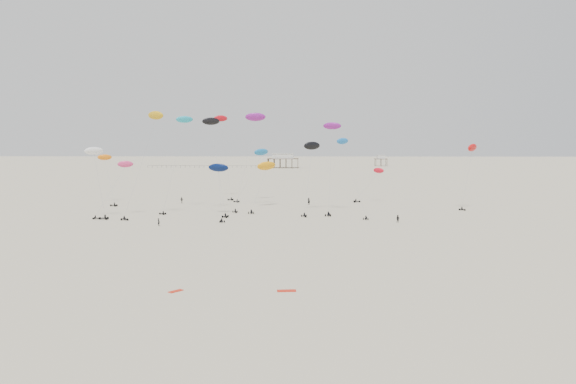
{
  "coord_description": "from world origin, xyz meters",
  "views": [
    {
      "loc": [
        2.94,
        -27.97,
        17.35
      ],
      "look_at": [
        0.0,
        88.0,
        7.0
      ],
      "focal_mm": 35.0,
      "sensor_mm": 36.0,
      "label": 1
    }
  ],
  "objects_px": {
    "rig_0": "(471,157)",
    "rig_3": "(311,158)",
    "rig_8": "(107,171)",
    "spectator_0": "(159,226)",
    "pavilion_small": "(381,161)",
    "pavilion_main": "(283,162)"
  },
  "relations": [
    {
      "from": "pavilion_small",
      "to": "rig_8",
      "type": "height_order",
      "value": "rig_8"
    },
    {
      "from": "rig_0",
      "to": "rig_3",
      "type": "relative_size",
      "value": 0.91
    },
    {
      "from": "pavilion_small",
      "to": "spectator_0",
      "type": "xyz_separation_m",
      "value": [
        -86.82,
        -293.41,
        -3.49
      ]
    },
    {
      "from": "rig_3",
      "to": "rig_8",
      "type": "distance_m",
      "value": 60.09
    },
    {
      "from": "pavilion_small",
      "to": "rig_3",
      "type": "bearing_deg",
      "value": -101.53
    },
    {
      "from": "rig_3",
      "to": "rig_8",
      "type": "height_order",
      "value": "rig_3"
    },
    {
      "from": "rig_8",
      "to": "spectator_0",
      "type": "bearing_deg",
      "value": -142.11
    },
    {
      "from": "pavilion_main",
      "to": "rig_3",
      "type": "relative_size",
      "value": 1.11
    },
    {
      "from": "rig_8",
      "to": "spectator_0",
      "type": "height_order",
      "value": "rig_8"
    },
    {
      "from": "rig_0",
      "to": "rig_8",
      "type": "xyz_separation_m",
      "value": [
        -98.09,
        12.15,
        -4.27
      ]
    },
    {
      "from": "pavilion_main",
      "to": "spectator_0",
      "type": "bearing_deg",
      "value": -93.65
    },
    {
      "from": "rig_3",
      "to": "spectator_0",
      "type": "relative_size",
      "value": 10.03
    },
    {
      "from": "rig_8",
      "to": "rig_0",
      "type": "bearing_deg",
      "value": -90.15
    },
    {
      "from": "rig_0",
      "to": "rig_8",
      "type": "height_order",
      "value": "rig_0"
    },
    {
      "from": "rig_3",
      "to": "spectator_0",
      "type": "xyz_separation_m",
      "value": [
        -31.83,
        -23.77,
        -13.42
      ]
    },
    {
      "from": "rig_8",
      "to": "spectator_0",
      "type": "distance_m",
      "value": 49.95
    },
    {
      "from": "rig_8",
      "to": "rig_3",
      "type": "bearing_deg",
      "value": -100.86
    },
    {
      "from": "rig_8",
      "to": "pavilion_main",
      "type": "bearing_deg",
      "value": -3.85
    },
    {
      "from": "pavilion_main",
      "to": "rig_3",
      "type": "xyz_separation_m",
      "value": [
        15.01,
        -239.64,
        9.19
      ]
    },
    {
      "from": "rig_0",
      "to": "rig_8",
      "type": "bearing_deg",
      "value": -40.41
    },
    {
      "from": "spectator_0",
      "to": "rig_8",
      "type": "bearing_deg",
      "value": -13.56
    },
    {
      "from": "pavilion_small",
      "to": "rig_8",
      "type": "relative_size",
      "value": 0.55
    }
  ]
}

